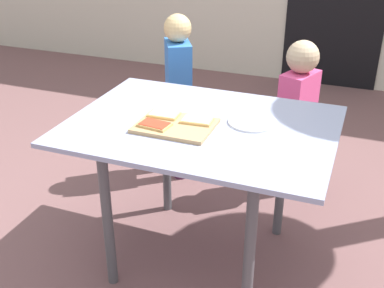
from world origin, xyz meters
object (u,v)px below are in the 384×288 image
at_px(plate_white_right, 253,122).
at_px(dining_table, 202,142).
at_px(child_right, 297,107).
at_px(pizza_slice_far_right, 197,120).
at_px(child_left, 178,88).
at_px(pizza_slice_far_left, 164,114).
at_px(pizza_slice_near_left, 155,125).
at_px(cutting_board, 175,126).

bearing_deg(plate_white_right, dining_table, -157.80).
bearing_deg(child_right, pizza_slice_far_right, -110.48).
xyz_separation_m(plate_white_right, child_left, (-0.64, 0.67, -0.15)).
bearing_deg(plate_white_right, pizza_slice_far_left, -164.83).
bearing_deg(pizza_slice_near_left, pizza_slice_far_left, 93.57).
bearing_deg(pizza_slice_far_left, cutting_board, -37.18).
xyz_separation_m(pizza_slice_far_left, child_right, (0.48, 0.84, -0.21)).
relative_size(pizza_slice_far_right, child_right, 0.15).
bearing_deg(cutting_board, plate_white_right, 28.75).
xyz_separation_m(dining_table, plate_white_right, (0.21, 0.09, 0.10)).
relative_size(dining_table, cutting_board, 3.54).
relative_size(pizza_slice_far_left, child_left, 0.13).
xyz_separation_m(pizza_slice_near_left, pizza_slice_far_left, (-0.01, 0.12, 0.00)).
xyz_separation_m(pizza_slice_far_right, plate_white_right, (0.22, 0.11, -0.02)).
distance_m(pizza_slice_far_left, plate_white_right, 0.40).
xyz_separation_m(pizza_slice_near_left, child_left, (-0.26, 0.89, -0.17)).
distance_m(pizza_slice_far_left, child_left, 0.84).
bearing_deg(pizza_slice_far_left, child_right, 60.28).
xyz_separation_m(pizza_slice_far_left, plate_white_right, (0.38, 0.10, -0.02)).
distance_m(pizza_slice_near_left, pizza_slice_far_right, 0.19).
bearing_deg(cutting_board, pizza_slice_far_left, 142.82).
height_order(plate_white_right, child_left, child_left).
bearing_deg(pizza_slice_far_left, pizza_slice_near_left, -86.43).
relative_size(pizza_slice_near_left, plate_white_right, 0.67).
bearing_deg(pizza_slice_far_right, dining_table, 63.15).
relative_size(child_left, child_right, 1.11).
bearing_deg(plate_white_right, cutting_board, -151.25).
distance_m(cutting_board, pizza_slice_near_left, 0.09).
relative_size(dining_table, pizza_slice_near_left, 8.11).
xyz_separation_m(dining_table, cutting_board, (-0.09, -0.08, 0.10)).
height_order(cutting_board, child_right, child_right).
bearing_deg(cutting_board, child_right, 66.23).
distance_m(pizza_slice_far_left, pizza_slice_far_right, 0.16).
bearing_deg(pizza_slice_far_right, child_right, 69.52).
relative_size(pizza_slice_far_right, plate_white_right, 0.65).
relative_size(cutting_board, plate_white_right, 1.52).
xyz_separation_m(dining_table, pizza_slice_far_left, (-0.18, -0.02, 0.12)).
xyz_separation_m(pizza_slice_near_left, pizza_slice_far_right, (0.15, 0.11, 0.00)).
height_order(cutting_board, plate_white_right, cutting_board).
bearing_deg(child_left, cutting_board, -68.31).
height_order(pizza_slice_near_left, child_right, child_right).
bearing_deg(dining_table, pizza_slice_far_right, -116.85).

